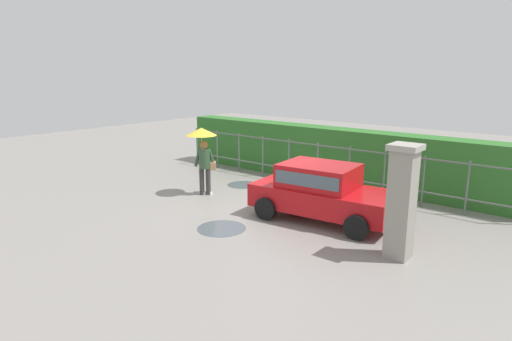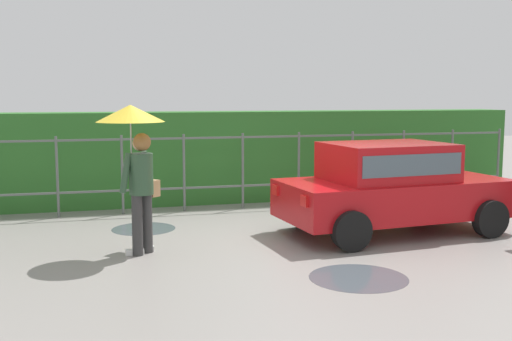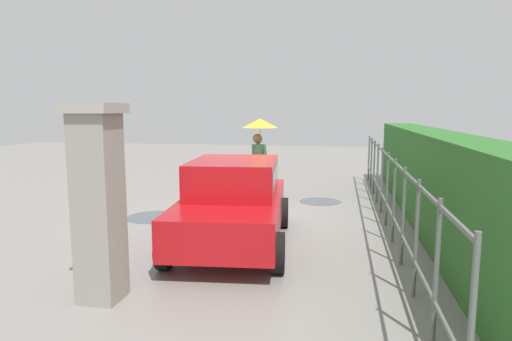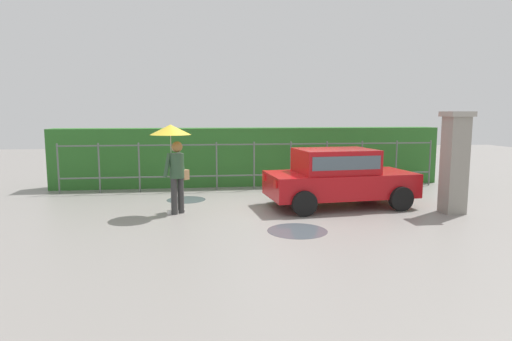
# 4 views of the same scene
# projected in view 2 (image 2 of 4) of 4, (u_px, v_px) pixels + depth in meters

# --- Properties ---
(ground_plane) EXTENTS (40.00, 40.00, 0.00)m
(ground_plane) POSITION_uv_depth(u_px,v_px,m) (302.00, 238.00, 9.70)
(ground_plane) COLOR gray
(car) EXTENTS (3.87, 2.16, 1.48)m
(car) POSITION_uv_depth(u_px,v_px,m) (391.00, 184.00, 9.99)
(car) COLOR #B71116
(car) RESTS_ON ground
(pedestrian) EXTENTS (0.95, 0.95, 2.12)m
(pedestrian) POSITION_uv_depth(u_px,v_px,m) (135.00, 144.00, 8.56)
(pedestrian) COLOR #333333
(pedestrian) RESTS_ON ground
(fence_section) EXTENTS (11.76, 0.05, 1.50)m
(fence_section) POSITION_uv_depth(u_px,v_px,m) (243.00, 167.00, 12.17)
(fence_section) COLOR #59605B
(fence_section) RESTS_ON ground
(hedge_row) EXTENTS (12.71, 0.90, 1.90)m
(hedge_row) POSITION_uv_depth(u_px,v_px,m) (232.00, 156.00, 13.06)
(hedge_row) COLOR #2D6B28
(hedge_row) RESTS_ON ground
(puddle_near) EXTENTS (1.23, 1.23, 0.00)m
(puddle_near) POSITION_uv_depth(u_px,v_px,m) (358.00, 278.00, 7.60)
(puddle_near) COLOR #4C545B
(puddle_near) RESTS_ON ground
(puddle_far) EXTENTS (1.07, 1.07, 0.00)m
(puddle_far) POSITION_uv_depth(u_px,v_px,m) (144.00, 229.00, 10.37)
(puddle_far) COLOR #4C545B
(puddle_far) RESTS_ON ground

